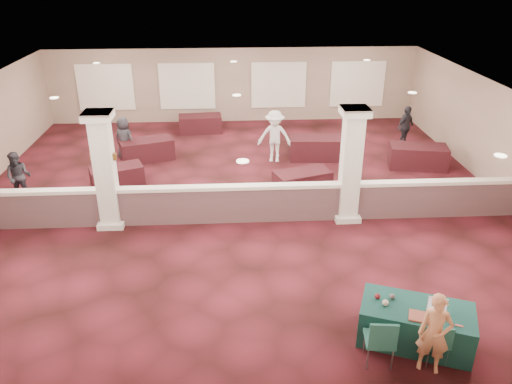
{
  "coord_description": "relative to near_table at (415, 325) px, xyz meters",
  "views": [
    {
      "loc": [
        -0.25,
        -13.75,
        6.65
      ],
      "look_at": [
        0.43,
        -2.0,
        1.12
      ],
      "focal_mm": 35.0,
      "sensor_mm": 36.0,
      "label": 1
    }
  ],
  "objects": [
    {
      "name": "far_table_back_right",
      "position": [
        -0.25,
        9.7,
        0.0
      ],
      "size": [
        2.01,
        1.1,
        0.79
      ],
      "primitive_type": "cube",
      "rotation": [
        0.0,
        0.0,
        -0.06
      ],
      "color": "black",
      "rests_on": "ground"
    },
    {
      "name": "sconce_left",
      "position": [
        -6.96,
        5.0,
        1.61
      ],
      "size": [
        0.12,
        0.12,
        0.18
      ],
      "color": "brown",
      "rests_on": "column_left"
    },
    {
      "name": "yarn_cream",
      "position": [
        -0.59,
        0.11,
        0.45
      ],
      "size": [
        0.12,
        0.12,
        0.12
      ],
      "primitive_type": "sphere",
      "color": "beige",
      "rests_on": "near_table"
    },
    {
      "name": "wall_right",
      "position": [
        4.82,
        6.5,
        1.21
      ],
      "size": [
        0.04,
        16.0,
        3.2
      ],
      "primitive_type": "cube",
      "color": "#846A5B",
      "rests_on": "ground"
    },
    {
      "name": "attendee_c",
      "position": [
        3.32,
        10.67,
        0.42
      ],
      "size": [
        1.03,
        0.94,
        1.62
      ],
      "primitive_type": "imported",
      "rotation": [
        0.0,
        0.0,
        0.65
      ],
      "color": "black",
      "rests_on": "ground"
    },
    {
      "name": "attendee_b",
      "position": [
        -1.8,
        9.5,
        0.54
      ],
      "size": [
        1.27,
        0.77,
        1.86
      ],
      "primitive_type": "imported",
      "rotation": [
        0.0,
        0.0,
        -0.19
      ],
      "color": "silver",
      "rests_on": "ground"
    },
    {
      "name": "attendee_d",
      "position": [
        -7.18,
        10.0,
        0.39
      ],
      "size": [
        0.88,
        0.71,
        1.57
      ],
      "primitive_type": "imported",
      "rotation": [
        0.0,
        0.0,
        2.69
      ],
      "color": "black",
      "rests_on": "ground"
    },
    {
      "name": "far_table_front_center",
      "position": [
        -1.18,
        6.8,
        -0.05
      ],
      "size": [
        1.9,
        1.38,
        0.69
      ],
      "primitive_type": "cube",
      "rotation": [
        0.0,
        0.0,
        0.34
      ],
      "color": "black",
      "rests_on": "ground"
    },
    {
      "name": "near_table",
      "position": [
        0.0,
        0.0,
        0.0
      ],
      "size": [
        2.27,
        1.69,
        0.78
      ],
      "primitive_type": "cube",
      "rotation": [
        0.0,
        0.0,
        -0.37
      ],
      "color": "#0E3531",
      "rests_on": "ground"
    },
    {
      "name": "partition_wall",
      "position": [
        -3.18,
        5.0,
        0.18
      ],
      "size": [
        15.6,
        0.28,
        1.1
      ],
      "color": "brown",
      "rests_on": "ground"
    },
    {
      "name": "ceiling",
      "position": [
        -3.18,
        6.5,
        2.81
      ],
      "size": [
        16.0,
        16.0,
        0.02
      ],
      "primitive_type": "cube",
      "color": "silver",
      "rests_on": "wall_back"
    },
    {
      "name": "yarn_grey",
      "position": [
        -0.4,
        0.29,
        0.45
      ],
      "size": [
        0.11,
        0.11,
        0.11
      ],
      "primitive_type": "sphere",
      "color": "#4B4C50",
      "rests_on": "near_table"
    },
    {
      "name": "column_left",
      "position": [
        -6.68,
        5.0,
        1.24
      ],
      "size": [
        0.72,
        0.72,
        3.2
      ],
      "color": "silver",
      "rests_on": "ground"
    },
    {
      "name": "far_table_back_left",
      "position": [
        -6.39,
        9.93,
        -0.02
      ],
      "size": [
        2.05,
        1.47,
        0.75
      ],
      "primitive_type": "cube",
      "rotation": [
        0.0,
        0.0,
        0.33
      ],
      "color": "black",
      "rests_on": "ground"
    },
    {
      "name": "attendee_a",
      "position": [
        -9.68,
        6.7,
        0.38
      ],
      "size": [
        0.76,
        0.44,
        1.54
      ],
      "primitive_type": "imported",
      "rotation": [
        0.0,
        0.0,
        0.05
      ],
      "color": "black",
      "rests_on": "ground"
    },
    {
      "name": "sconce_right",
      "position": [
        -6.4,
        5.0,
        1.61
      ],
      "size": [
        0.12,
        0.12,
        0.18
      ],
      "color": "brown",
      "rests_on": "column_left"
    },
    {
      "name": "conf_chair_side",
      "position": [
        -0.85,
        -0.57,
        0.22
      ],
      "size": [
        0.57,
        0.58,
        1.03
      ],
      "rotation": [
        0.0,
        0.0,
        -0.12
      ],
      "color": "#1D5652",
      "rests_on": "ground"
    },
    {
      "name": "conf_chair_main",
      "position": [
        0.18,
        -0.58,
        0.12
      ],
      "size": [
        0.43,
        0.44,
        0.86
      ],
      "rotation": [
        0.0,
        0.0,
        0.01
      ],
      "color": "#1D5652",
      "rests_on": "ground"
    },
    {
      "name": "far_table_front_left",
      "position": [
        -7.02,
        7.63,
        -0.07
      ],
      "size": [
        1.8,
        1.33,
        0.65
      ],
      "primitive_type": "cube",
      "rotation": [
        0.0,
        0.0,
        0.37
      ],
      "color": "black",
      "rests_on": "ground"
    },
    {
      "name": "yarn_red",
      "position": [
        -0.68,
        0.32,
        0.45
      ],
      "size": [
        0.11,
        0.11,
        0.11
      ],
      "primitive_type": "sphere",
      "color": "maroon",
      "rests_on": "near_table"
    },
    {
      "name": "laptop_screen",
      "position": [
        0.33,
        -0.05,
        0.53
      ],
      "size": [
        0.34,
        0.14,
        0.24
      ],
      "primitive_type": "cube",
      "rotation": [
        0.0,
        0.0,
        -0.37
      ],
      "color": "silver",
      "rests_on": "near_table"
    },
    {
      "name": "wall_back",
      "position": [
        -3.18,
        14.5,
        1.21
      ],
      "size": [
        16.0,
        0.04,
        3.2
      ],
      "primitive_type": "cube",
      "color": "#846A5B",
      "rests_on": "ground"
    },
    {
      "name": "ground",
      "position": [
        -3.18,
        6.5,
        -0.39
      ],
      "size": [
        16.0,
        16.0,
        0.0
      ],
      "primitive_type": "plane",
      "color": "#4F131D",
      "rests_on": "ground"
    },
    {
      "name": "scissors",
      "position": [
        0.54,
        -0.53,
        0.4
      ],
      "size": [
        0.13,
        0.08,
        0.01
      ],
      "primitive_type": "cube",
      "rotation": [
        0.0,
        0.0,
        -0.37
      ],
      "color": "#B61513",
      "rests_on": "near_table"
    },
    {
      "name": "knitting",
      "position": [
        -0.05,
        -0.27,
        0.41
      ],
      "size": [
        0.52,
        0.46,
        0.03
      ],
      "primitive_type": "cube",
      "rotation": [
        0.0,
        0.0,
        -0.37
      ],
      "color": "#CC4020",
      "rests_on": "near_table"
    },
    {
      "name": "laptop_base",
      "position": [
        0.28,
        -0.17,
        0.4
      ],
      "size": [
        0.42,
        0.36,
        0.02
      ],
      "primitive_type": "cube",
      "rotation": [
        0.0,
        0.0,
        -0.37
      ],
      "color": "silver",
      "rests_on": "near_table"
    },
    {
      "name": "far_table_back_center",
      "position": [
        -4.6,
        12.99,
        -0.04
      ],
      "size": [
        1.82,
        1.01,
        0.71
      ],
      "primitive_type": "cube",
      "rotation": [
        0.0,
        0.0,
        0.08
      ],
      "color": "black",
      "rests_on": "ground"
    },
    {
      "name": "screen_glow",
      "position": [
        0.32,
        -0.06,
        0.51
      ],
      "size": [
        0.3,
        0.12,
        0.2
      ],
      "primitive_type": "cube",
      "rotation": [
        0.0,
        0.0,
        -0.37
      ],
      "color": "silver",
      "rests_on": "near_table"
    },
    {
      "name": "woman",
      "position": [
        0.03,
        -0.7,
        0.39
      ],
      "size": [
        0.66,
        0.55,
        1.56
      ],
      "primitive_type": "imported",
      "rotation": [
        0.0,
        0.0,
        -0.37
      ],
      "color": "tan",
      "rests_on": "ground"
    },
    {
      "name": "wall_front",
      "position": [
        -3.18,
        -1.5,
        1.21
      ],
      "size": [
        16.0,
        0.04,
        3.2
      ],
      "primitive_type": "cube",
      "color": "#846A5B",
      "rests_on": "ground"
    },
    {
      "name": "far_table_front_right",
      "position": [
        3.13,
        8.62,
        0.0
      ],
      "size": [
        2.09,
        1.32,
        0.79
      ],
      "primitive_type": "cube",
      "rotation": [
        0.0,
        0.0,
        -0.19
      ],
      "color": "black",
      "rests_on": "ground"
    },
    {
      "name": "column_right",
      "position": [
        -0.18,
        5.0,
        1.24
      ],
      "size": [
        0.72,
        0.72,
        3.2
      ],
      "color": "silver",
      "rests_on": "ground"
    }
  ]
}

